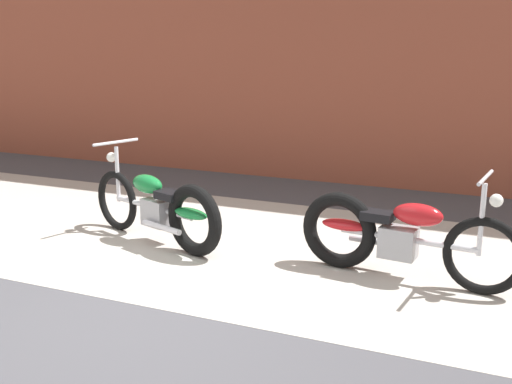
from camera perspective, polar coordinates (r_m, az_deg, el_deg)
name	(u,v)px	position (r m, az deg, el deg)	size (l,w,h in m)	color
ground_plane	(138,305)	(5.21, -10.79, -10.21)	(80.00, 80.00, 0.00)	#47474C
sidewalk_slab	(231,242)	(6.62, -2.29, -4.67)	(36.00, 3.50, 0.01)	#B2ADA3
motorcycle_green	(162,208)	(6.51, -8.63, -1.50)	(1.93, 0.87, 1.03)	black
motorcycle_red	(390,235)	(5.70, 12.25, -3.87)	(2.00, 0.60, 1.03)	black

